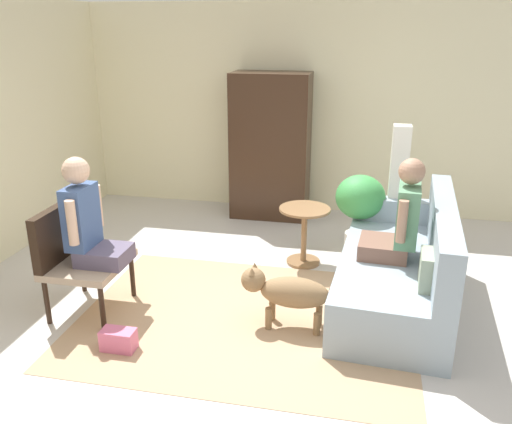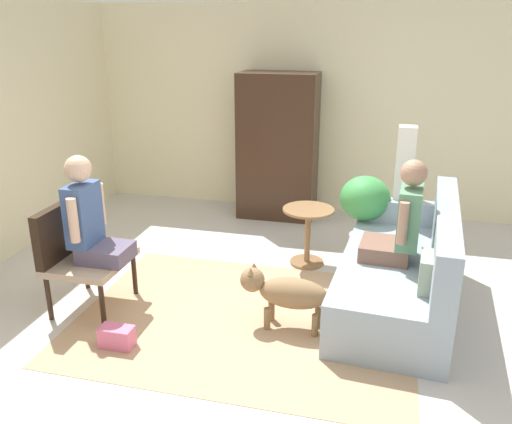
# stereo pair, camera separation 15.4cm
# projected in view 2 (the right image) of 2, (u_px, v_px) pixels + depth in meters

# --- Properties ---
(ground_plane) EXTENTS (7.08, 7.08, 0.00)m
(ground_plane) POSITION_uv_depth(u_px,v_px,m) (251.00, 315.00, 4.62)
(ground_plane) COLOR beige
(back_wall) EXTENTS (6.27, 0.12, 2.67)m
(back_wall) POSITION_uv_depth(u_px,v_px,m) (309.00, 110.00, 6.92)
(back_wall) COLOR beige
(back_wall) RESTS_ON ground
(area_rug) EXTENTS (2.82, 2.15, 0.01)m
(area_rug) POSITION_uv_depth(u_px,v_px,m) (245.00, 319.00, 4.56)
(area_rug) COLOR tan
(area_rug) RESTS_ON ground
(couch) EXTENTS (1.07, 2.10, 0.96)m
(couch) POSITION_uv_depth(u_px,v_px,m) (403.00, 272.00, 4.69)
(couch) COLOR #8EA0AD
(couch) RESTS_ON ground
(armchair) EXTENTS (0.60, 0.69, 0.94)m
(armchair) POSITION_uv_depth(u_px,v_px,m) (76.00, 248.00, 4.62)
(armchair) COLOR black
(armchair) RESTS_ON ground
(person_on_couch) EXTENTS (0.51, 0.57, 0.89)m
(person_on_couch) POSITION_uv_depth(u_px,v_px,m) (402.00, 221.00, 4.52)
(person_on_couch) COLOR brown
(person_on_armchair) EXTENTS (0.50, 0.51, 0.92)m
(person_on_armchair) POSITION_uv_depth(u_px,v_px,m) (89.00, 218.00, 4.49)
(person_on_armchair) COLOR #5B5068
(round_end_table) EXTENTS (0.53, 0.53, 0.61)m
(round_end_table) POSITION_uv_depth(u_px,v_px,m) (308.00, 230.00, 5.49)
(round_end_table) COLOR olive
(round_end_table) RESTS_ON ground
(dog) EXTENTS (0.90, 0.27, 0.53)m
(dog) POSITION_uv_depth(u_px,v_px,m) (286.00, 292.00, 4.34)
(dog) COLOR olive
(dog) RESTS_ON ground
(potted_plant) EXTENTS (0.52, 0.52, 0.92)m
(potted_plant) POSITION_uv_depth(u_px,v_px,m) (364.00, 206.00, 5.54)
(potted_plant) COLOR beige
(potted_plant) RESTS_ON ground
(column_lamp) EXTENTS (0.20, 0.20, 1.44)m
(column_lamp) POSITION_uv_depth(u_px,v_px,m) (402.00, 196.00, 5.49)
(column_lamp) COLOR #4C4742
(column_lamp) RESTS_ON ground
(armoire_cabinet) EXTENTS (0.97, 0.56, 1.84)m
(armoire_cabinet) POSITION_uv_depth(u_px,v_px,m) (278.00, 146.00, 6.76)
(armoire_cabinet) COLOR #382316
(armoire_cabinet) RESTS_ON ground
(handbag) EXTENTS (0.26, 0.14, 0.17)m
(handbag) POSITION_uv_depth(u_px,v_px,m) (117.00, 337.00, 4.15)
(handbag) COLOR #D8668C
(handbag) RESTS_ON ground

